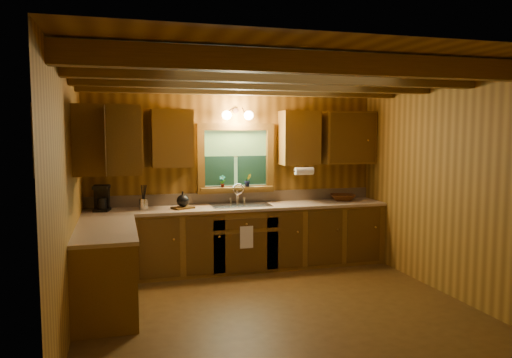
{
  "coord_description": "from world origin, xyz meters",
  "views": [
    {
      "loc": [
        -1.63,
        -4.96,
        1.94
      ],
      "look_at": [
        0.0,
        0.8,
        1.35
      ],
      "focal_mm": 34.27,
      "sensor_mm": 36.0,
      "label": 1
    }
  ],
  "objects": [
    {
      "name": "ceiling_beams",
      "position": [
        0.0,
        0.0,
        2.49
      ],
      "size": [
        4.2,
        2.54,
        0.18
      ],
      "color": "brown",
      "rests_on": "room"
    },
    {
      "name": "wicker_basket",
      "position": [
        1.6,
        1.66,
        0.95
      ],
      "size": [
        0.47,
        0.47,
        0.09
      ],
      "primitive_type": "imported",
      "rotation": [
        0.0,
        0.0,
        -0.29
      ],
      "color": "#48230C",
      "rests_on": "countertop"
    },
    {
      "name": "countertop",
      "position": [
        -0.48,
        1.29,
        0.88
      ],
      "size": [
        4.2,
        2.24,
        0.04
      ],
      "color": "tan",
      "rests_on": "base_cabinets"
    },
    {
      "name": "window_sill",
      "position": [
        0.0,
        1.82,
        1.12
      ],
      "size": [
        1.06,
        0.14,
        0.04
      ],
      "primitive_type": "cube",
      "color": "brown",
      "rests_on": "room"
    },
    {
      "name": "base_cabinets",
      "position": [
        -0.49,
        1.28,
        0.43
      ],
      "size": [
        4.2,
        2.22,
        0.86
      ],
      "color": "brown",
      "rests_on": "ground"
    },
    {
      "name": "wall_sconce",
      "position": [
        0.0,
        1.75,
        2.16
      ],
      "size": [
        0.45,
        0.21,
        0.17
      ],
      "color": "black",
      "rests_on": "room"
    },
    {
      "name": "coffee_maker",
      "position": [
        -1.85,
        1.67,
        1.07
      ],
      "size": [
        0.19,
        0.24,
        0.34
      ],
      "rotation": [
        0.0,
        0.0,
        -0.21
      ],
      "color": "black",
      "rests_on": "countertop"
    },
    {
      "name": "potted_plant_left",
      "position": [
        -0.21,
        1.81,
        1.23
      ],
      "size": [
        0.11,
        0.09,
        0.17
      ],
      "primitive_type": "imported",
      "rotation": [
        0.0,
        0.0,
        -0.36
      ],
      "color": "#4E3310",
      "rests_on": "window_sill"
    },
    {
      "name": "teakettle",
      "position": [
        -0.81,
        1.55,
        1.01
      ],
      "size": [
        0.16,
        0.16,
        0.21
      ],
      "rotation": [
        0.0,
        0.0,
        0.09
      ],
      "color": "black",
      "rests_on": "cutting_board"
    },
    {
      "name": "window",
      "position": [
        0.0,
        1.87,
        1.53
      ],
      "size": [
        1.12,
        0.08,
        1.0
      ],
      "color": "brown",
      "rests_on": "room"
    },
    {
      "name": "upper_cabinets",
      "position": [
        -0.56,
        1.42,
        1.84
      ],
      "size": [
        4.19,
        1.77,
        0.78
      ],
      "color": "brown",
      "rests_on": "room"
    },
    {
      "name": "sink",
      "position": [
        0.0,
        1.6,
        0.86
      ],
      "size": [
        0.82,
        0.48,
        0.43
      ],
      "color": "silver",
      "rests_on": "countertop"
    },
    {
      "name": "potted_plant_right",
      "position": [
        0.16,
        1.8,
        1.23
      ],
      "size": [
        0.12,
        0.1,
        0.19
      ],
      "primitive_type": "imported",
      "rotation": [
        0.0,
        0.0,
        0.24
      ],
      "color": "#4E3310",
      "rests_on": "window_sill"
    },
    {
      "name": "paper_towel_roll",
      "position": [
        0.92,
        1.53,
        1.37
      ],
      "size": [
        0.27,
        0.11,
        0.11
      ],
      "primitive_type": "cylinder",
      "rotation": [
        0.0,
        1.57,
        0.0
      ],
      "color": "white",
      "rests_on": "upper_cabinets"
    },
    {
      "name": "room",
      "position": [
        0.0,
        0.0,
        1.3
      ],
      "size": [
        4.2,
        4.2,
        4.2
      ],
      "color": "#4A3112",
      "rests_on": "ground"
    },
    {
      "name": "cutting_board",
      "position": [
        -0.81,
        1.55,
        0.91
      ],
      "size": [
        0.33,
        0.29,
        0.02
      ],
      "primitive_type": "cube",
      "rotation": [
        0.0,
        0.0,
        0.41
      ],
      "color": "#4E3310",
      "rests_on": "countertop"
    },
    {
      "name": "backsplash",
      "position": [
        0.0,
        1.89,
        0.98
      ],
      "size": [
        4.2,
        0.02,
        0.16
      ],
      "primitive_type": "cube",
      "color": "tan",
      "rests_on": "room"
    },
    {
      "name": "utensil_crock",
      "position": [
        -1.32,
        1.62,
        0.98
      ],
      "size": [
        0.12,
        0.12,
        0.33
      ],
      "rotation": [
        0.0,
        0.0,
        -0.09
      ],
      "color": "silver",
      "rests_on": "countertop"
    },
    {
      "name": "dish_towel",
      "position": [
        0.0,
        1.26,
        0.52
      ],
      "size": [
        0.18,
        0.01,
        0.3
      ],
      "primitive_type": "cube",
      "color": "white",
      "rests_on": "base_cabinets"
    },
    {
      "name": "dishwasher_panel",
      "position": [
        -1.47,
        0.68,
        0.43
      ],
      "size": [
        0.02,
        0.6,
        0.8
      ],
      "primitive_type": "cube",
      "color": "white",
      "rests_on": "base_cabinets"
    }
  ]
}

